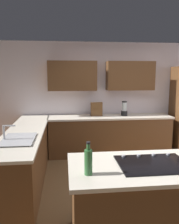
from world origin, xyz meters
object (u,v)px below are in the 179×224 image
Objects in this scene: sink_unit at (18,139)px; blender at (124,109)px; oil_bottle at (88,161)px; spice_rack at (97,109)px; cooktop at (153,164)px.

blender is (-2.08, -1.83, 0.13)m from sink_unit.
blender is 3.32m from oil_bottle.
blender is 0.65m from spice_rack.
blender is at bearing 177.01° from spice_rack.
sink_unit is 2.22× the size of spice_rack.
cooktop is 2.97m from blender.
sink_unit is 0.92× the size of cooktop.
spice_rack is at bearing -2.99° from blender.
spice_rack is at bearing -86.12° from cooktop.
oil_bottle is (1.17, 3.10, -0.01)m from blender.
oil_bottle is at bearing 69.33° from blender.
cooktop is (-1.63, 1.10, -0.01)m from sink_unit.
spice_rack is 3.18m from oil_bottle.
sink_unit is 2.77m from blender.
sink_unit is 2.35m from spice_rack.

